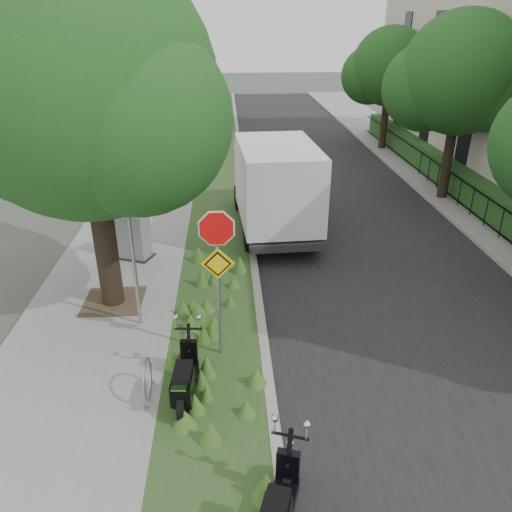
{
  "coord_description": "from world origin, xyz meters",
  "views": [
    {
      "loc": [
        -1.18,
        -7.78,
        6.3
      ],
      "look_at": [
        -0.56,
        2.67,
        1.3
      ],
      "focal_mm": 35.0,
      "sensor_mm": 36.0,
      "label": 1
    }
  ],
  "objects_px": {
    "box_truck": "(275,182)",
    "utility_cabinet": "(133,237)",
    "sign_assembly": "(218,256)",
    "scooter_near": "(185,383)"
  },
  "relations": [
    {
      "from": "scooter_near",
      "to": "utility_cabinet",
      "type": "distance_m",
      "value": 6.36
    },
    {
      "from": "scooter_near",
      "to": "utility_cabinet",
      "type": "xyz_separation_m",
      "value": [
        -1.86,
        6.08,
        0.24
      ]
    },
    {
      "from": "scooter_near",
      "to": "box_truck",
      "type": "relative_size",
      "value": 0.3
    },
    {
      "from": "utility_cabinet",
      "to": "box_truck",
      "type": "bearing_deg",
      "value": 26.08
    },
    {
      "from": "box_truck",
      "to": "utility_cabinet",
      "type": "xyz_separation_m",
      "value": [
        -4.18,
        -2.04,
        -0.88
      ]
    },
    {
      "from": "box_truck",
      "to": "utility_cabinet",
      "type": "relative_size",
      "value": 4.27
    },
    {
      "from": "utility_cabinet",
      "to": "sign_assembly",
      "type": "bearing_deg",
      "value": -62.23
    },
    {
      "from": "sign_assembly",
      "to": "scooter_near",
      "type": "bearing_deg",
      "value": -114.15
    },
    {
      "from": "scooter_near",
      "to": "utility_cabinet",
      "type": "height_order",
      "value": "utility_cabinet"
    },
    {
      "from": "sign_assembly",
      "to": "scooter_near",
      "type": "xyz_separation_m",
      "value": [
        -0.62,
        -1.38,
        -1.81
      ]
    }
  ]
}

